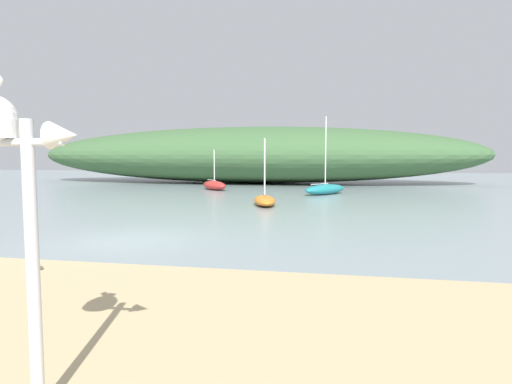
{
  "coord_description": "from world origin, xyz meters",
  "views": [
    {
      "loc": [
        6.38,
        -12.33,
        2.61
      ],
      "look_at": [
        2.8,
        6.06,
        1.06
      ],
      "focal_mm": 30.43,
      "sensor_mm": 36.0,
      "label": 1
    }
  ],
  "objects_px": {
    "mast_structure": "(6,154)",
    "sailboat_west_reach": "(265,200)",
    "sailboat_far_right": "(214,185)",
    "seagull_by_mast": "(37,264)",
    "sailboat_near_shore": "(325,189)"
  },
  "relations": [
    {
      "from": "sailboat_far_right",
      "to": "sailboat_near_shore",
      "type": "height_order",
      "value": "sailboat_near_shore"
    },
    {
      "from": "sailboat_far_right",
      "to": "sailboat_west_reach",
      "type": "height_order",
      "value": "sailboat_west_reach"
    },
    {
      "from": "mast_structure",
      "to": "seagull_by_mast",
      "type": "xyz_separation_m",
      "value": [
        -3.29,
        4.52,
        -2.3
      ]
    },
    {
      "from": "sailboat_near_shore",
      "to": "sailboat_west_reach",
      "type": "bearing_deg",
      "value": -111.95
    },
    {
      "from": "sailboat_near_shore",
      "to": "seagull_by_mast",
      "type": "distance_m",
      "value": 22.59
    },
    {
      "from": "mast_structure",
      "to": "seagull_by_mast",
      "type": "height_order",
      "value": "mast_structure"
    },
    {
      "from": "sailboat_far_right",
      "to": "sailboat_near_shore",
      "type": "relative_size",
      "value": 0.59
    },
    {
      "from": "mast_structure",
      "to": "sailboat_west_reach",
      "type": "xyz_separation_m",
      "value": [
        -0.96,
        19.2,
        -2.36
      ]
    },
    {
      "from": "sailboat_far_right",
      "to": "seagull_by_mast",
      "type": "xyz_separation_m",
      "value": [
        3.32,
        -24.39,
        -0.03
      ]
    },
    {
      "from": "sailboat_west_reach",
      "to": "seagull_by_mast",
      "type": "height_order",
      "value": "sailboat_west_reach"
    },
    {
      "from": "mast_structure",
      "to": "seagull_by_mast",
      "type": "relative_size",
      "value": 9.49
    },
    {
      "from": "sailboat_near_shore",
      "to": "seagull_by_mast",
      "type": "relative_size",
      "value": 16.91
    },
    {
      "from": "sailboat_far_right",
      "to": "seagull_by_mast",
      "type": "height_order",
      "value": "sailboat_far_right"
    },
    {
      "from": "sailboat_near_shore",
      "to": "sailboat_west_reach",
      "type": "distance_m",
      "value": 7.86
    },
    {
      "from": "mast_structure",
      "to": "sailboat_near_shore",
      "type": "xyz_separation_m",
      "value": [
        1.98,
        26.49,
        -2.26
      ]
    }
  ]
}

